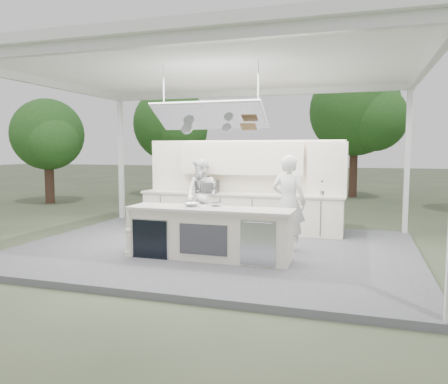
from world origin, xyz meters
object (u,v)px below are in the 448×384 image
(head_chef, at_px, (289,203))
(sous_chef, at_px, (202,195))
(demo_island, at_px, (208,233))
(back_counter, at_px, (240,212))

(head_chef, distance_m, sous_chef, 2.70)
(sous_chef, bearing_deg, head_chef, -6.97)
(demo_island, relative_size, sous_chef, 1.72)
(demo_island, distance_m, back_counter, 2.82)
(demo_island, bearing_deg, head_chef, 41.24)
(demo_island, relative_size, back_counter, 0.61)
(demo_island, distance_m, sous_chef, 2.71)
(back_counter, bearing_deg, head_chef, -48.41)
(head_chef, relative_size, sous_chef, 1.06)
(demo_island, height_order, sous_chef, sous_chef)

